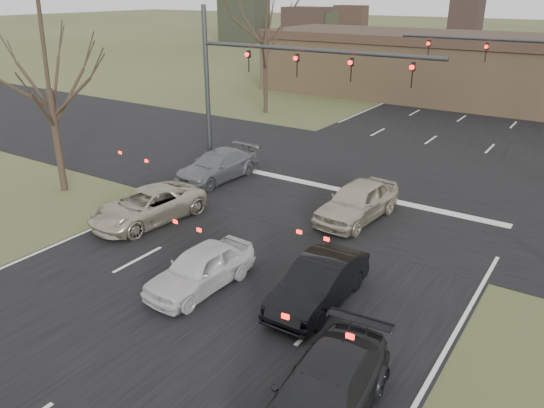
{
  "coord_description": "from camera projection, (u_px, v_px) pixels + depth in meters",
  "views": [
    {
      "loc": [
        9.28,
        -7.99,
        8.68
      ],
      "look_at": [
        0.25,
        5.73,
        2.0
      ],
      "focal_mm": 35.0,
      "sensor_mm": 36.0,
      "label": 1
    }
  ],
  "objects": [
    {
      "name": "ground",
      "position": [
        147.0,
        339.0,
        14.18
      ],
      "size": [
        360.0,
        360.0,
        0.0
      ],
      "primitive_type": "plane",
      "color": "#404927",
      "rests_on": "ground"
    },
    {
      "name": "road_main",
      "position": [
        530.0,
        71.0,
        60.61
      ],
      "size": [
        14.0,
        300.0,
        0.02
      ],
      "primitive_type": "cube",
      "color": "black",
      "rests_on": "ground"
    },
    {
      "name": "road_cross",
      "position": [
        372.0,
        181.0,
        25.78
      ],
      "size": [
        200.0,
        14.0,
        0.02
      ],
      "primitive_type": "cube",
      "color": "black",
      "rests_on": "ground"
    },
    {
      "name": "building",
      "position": [
        516.0,
        72.0,
        41.57
      ],
      "size": [
        42.4,
        10.4,
        5.3
      ],
      "color": "olive",
      "rests_on": "ground"
    },
    {
      "name": "mast_arm_near",
      "position": [
        260.0,
        71.0,
        24.99
      ],
      "size": [
        12.12,
        0.24,
        8.0
      ],
      "color": "#383A3D",
      "rests_on": "ground"
    },
    {
      "name": "tree_left_near",
      "position": [
        42.0,
        43.0,
        22.2
      ],
      "size": [
        5.1,
        5.1,
        8.5
      ],
      "color": "black",
      "rests_on": "ground"
    },
    {
      "name": "tree_left_far",
      "position": [
        265.0,
        9.0,
        37.38
      ],
      "size": [
        5.7,
        5.7,
        9.5
      ],
      "color": "black",
      "rests_on": "ground"
    },
    {
      "name": "car_silver_suv",
      "position": [
        148.0,
        206.0,
        21.1
      ],
      "size": [
        2.81,
        5.09,
        1.35
      ],
      "primitive_type": "imported",
      "rotation": [
        0.0,
        0.0,
        -0.12
      ],
      "color": "#B3A990",
      "rests_on": "ground"
    },
    {
      "name": "car_white_sedan",
      "position": [
        200.0,
        268.0,
        16.38
      ],
      "size": [
        1.81,
        4.01,
        1.34
      ],
      "primitive_type": "imported",
      "rotation": [
        0.0,
        0.0,
        -0.06
      ],
      "color": "silver",
      "rests_on": "ground"
    },
    {
      "name": "car_black_hatch",
      "position": [
        319.0,
        283.0,
        15.52
      ],
      "size": [
        1.5,
        4.18,
        1.37
      ],
      "primitive_type": "imported",
      "rotation": [
        0.0,
        0.0,
        0.01
      ],
      "color": "black",
      "rests_on": "ground"
    },
    {
      "name": "car_charcoal_sedan",
      "position": [
        323.0,
        397.0,
        11.19
      ],
      "size": [
        2.33,
        4.91,
        1.38
      ],
      "primitive_type": "imported",
      "rotation": [
        0.0,
        0.0,
        0.08
      ],
      "color": "black",
      "rests_on": "ground"
    },
    {
      "name": "car_grey_ahead",
      "position": [
        217.0,
        166.0,
        25.79
      ],
      "size": [
        2.25,
        4.91,
        1.39
      ],
      "primitive_type": "imported",
      "rotation": [
        0.0,
        0.0,
        -0.06
      ],
      "color": "slate",
      "rests_on": "ground"
    },
    {
      "name": "car_silver_ahead",
      "position": [
        357.0,
        201.0,
        21.27
      ],
      "size": [
        2.23,
        4.7,
        1.55
      ],
      "primitive_type": "imported",
      "rotation": [
        0.0,
        0.0,
        -0.09
      ],
      "color": "#B6AB93",
      "rests_on": "ground"
    }
  ]
}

